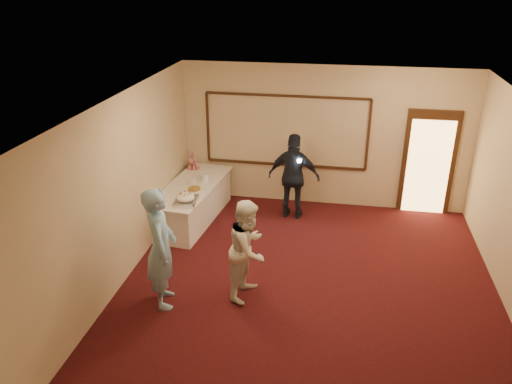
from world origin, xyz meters
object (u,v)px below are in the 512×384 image
plate_stack_a (192,182)px  man (161,248)px  plate_stack_b (205,177)px  cupcake_stand (193,162)px  guest (294,177)px  woman (249,249)px  pavlova_tray (186,199)px  tart (194,189)px  buffet_table (192,202)px

plate_stack_a → man: 2.80m
plate_stack_b → man: 3.04m
cupcake_stand → guest: 2.27m
plate_stack_b → man: man is taller
plate_stack_a → woman: bearing=-55.5°
pavlova_tray → plate_stack_a: 0.85m
cupcake_stand → plate_stack_a: bearing=-74.1°
tart → plate_stack_b: bearing=82.1°
plate_stack_a → guest: bearing=14.2°
plate_stack_a → guest: 2.04m
guest → pavlova_tray: bearing=40.5°
cupcake_stand → man: man is taller
plate_stack_a → guest: (1.98, 0.50, 0.05)m
tart → man: man is taller
cupcake_stand → woman: (1.85, -3.22, -0.11)m
man → guest: (1.61, 3.27, -0.06)m
buffet_table → woman: 2.86m
plate_stack_b → cupcake_stand: bearing=124.8°
guest → cupcake_stand: bearing=-5.3°
tart → man: size_ratio=0.14×
tart → guest: size_ratio=0.15×
pavlova_tray → tart: pavlova_tray is taller
guest → plate_stack_b: bearing=12.2°
guest → tart: bearing=26.4°
pavlova_tray → woman: size_ratio=0.36×
buffet_table → cupcake_stand: cupcake_stand is taller
plate_stack_a → plate_stack_b: size_ratio=0.99×
cupcake_stand → plate_stack_b: bearing=-55.2°
pavlova_tray → plate_stack_a: bearing=99.1°
buffet_table → woman: (1.62, -2.32, 0.42)m
plate_stack_b → woman: woman is taller
plate_stack_a → tart: bearing=-64.8°
plate_stack_b → buffet_table: bearing=-127.0°
buffet_table → pavlova_tray: (0.15, -0.83, 0.47)m
cupcake_stand → man: (0.62, -3.66, 0.04)m
buffet_table → pavlova_tray: 0.96m
plate_stack_a → guest: guest is taller
buffet_table → plate_stack_a: plate_stack_a is taller
pavlova_tray → plate_stack_b: 1.10m
cupcake_stand → tart: size_ratio=1.54×
buffet_table → guest: 2.13m
woman → plate_stack_b: bearing=41.4°
man → tart: bearing=-12.8°
plate_stack_a → woman: size_ratio=0.10×
buffet_table → woman: size_ratio=1.55×
plate_stack_a → plate_stack_b: plate_stack_b is taller
plate_stack_b → woman: (1.41, -2.59, -0.03)m
pavlova_tray → cupcake_stand: 1.77m
buffet_table → cupcake_stand: size_ratio=6.11×
pavlova_tray → plate_stack_a: (-0.13, 0.84, -0.02)m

